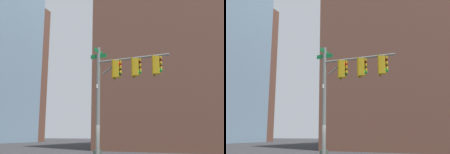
% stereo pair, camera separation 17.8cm
% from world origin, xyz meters
% --- Properties ---
extents(signal_pole_assembly, '(1.15, 4.89, 7.25)m').
position_xyz_m(signal_pole_assembly, '(0.22, 1.65, 5.01)').
color(signal_pole_assembly, slate).
rests_on(signal_pole_assembly, ground_plane).
extents(building_brick_nearside, '(25.16, 21.84, 40.44)m').
position_xyz_m(building_brick_nearside, '(-28.09, 2.47, 20.22)').
color(building_brick_nearside, brown).
rests_on(building_brick_nearside, ground_plane).
extents(building_brick_midblock, '(21.52, 18.74, 46.32)m').
position_xyz_m(building_brick_midblock, '(-38.96, 5.93, 23.16)').
color(building_brick_midblock, brown).
rests_on(building_brick_midblock, ground_plane).
extents(building_brick_farside, '(16.21, 16.89, 37.84)m').
position_xyz_m(building_brick_farside, '(-39.83, -47.95, 18.92)').
color(building_brick_farside, brown).
rests_on(building_brick_farside, ground_plane).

